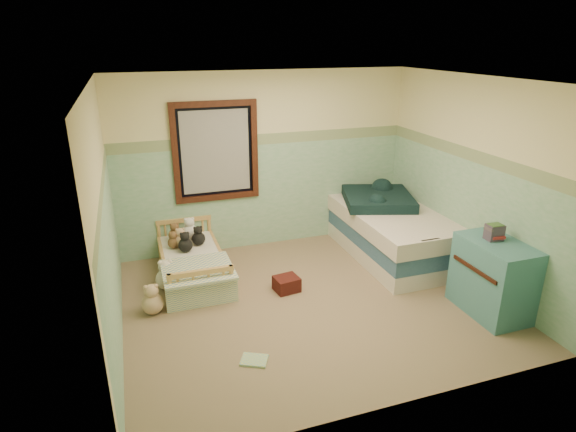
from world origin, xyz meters
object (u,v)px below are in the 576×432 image
object	(u,v)px
toddler_bed_frame	(193,270)
plush_floor_cream	(166,279)
red_pillow	(287,284)
twin_bed_frame	(388,246)
dresser	(493,278)
floor_book	(254,360)
plush_floor_tan	(153,304)

from	to	relation	value
toddler_bed_frame	plush_floor_cream	bearing A→B (deg)	-150.03
plush_floor_cream	red_pillow	distance (m)	1.47
twin_bed_frame	dresser	distance (m)	1.79
toddler_bed_frame	red_pillow	distance (m)	1.25
twin_bed_frame	floor_book	xyz separation A→B (m)	(-2.45, -1.75, -0.10)
plush_floor_cream	dresser	world-z (taller)	dresser
toddler_bed_frame	red_pillow	size ratio (longest dim) A/B	5.34
twin_bed_frame	red_pillow	size ratio (longest dim) A/B	7.69
toddler_bed_frame	twin_bed_frame	bearing A→B (deg)	-3.33
toddler_bed_frame	dresser	size ratio (longest dim) A/B	1.80
toddler_bed_frame	twin_bed_frame	distance (m)	2.75
toddler_bed_frame	plush_floor_cream	distance (m)	0.41
dresser	red_pillow	xyz separation A→B (m)	(-2.00, 1.17, -0.33)
plush_floor_cream	plush_floor_tan	bearing A→B (deg)	-110.86
twin_bed_frame	red_pillow	world-z (taller)	twin_bed_frame
dresser	plush_floor_tan	bearing A→B (deg)	161.89
plush_floor_cream	plush_floor_tan	distance (m)	0.56
dresser	toddler_bed_frame	bearing A→B (deg)	147.91
plush_floor_tan	twin_bed_frame	distance (m)	3.35
red_pillow	floor_book	bearing A→B (deg)	-121.40
twin_bed_frame	red_pillow	distance (m)	1.81
toddler_bed_frame	floor_book	bearing A→B (deg)	-81.13
dresser	floor_book	bearing A→B (deg)	-179.69
twin_bed_frame	dresser	bearing A→B (deg)	-80.96
plush_floor_cream	twin_bed_frame	size ratio (longest dim) A/B	0.12
dresser	floor_book	distance (m)	2.76
plush_floor_cream	dresser	distance (m)	3.79
plush_floor_cream	plush_floor_tan	size ratio (longest dim) A/B	1.07
toddler_bed_frame	floor_book	size ratio (longest dim) A/B	6.07
toddler_bed_frame	floor_book	distance (m)	1.94
plush_floor_tan	floor_book	distance (m)	1.46
plush_floor_cream	twin_bed_frame	xyz separation A→B (m)	(3.10, 0.04, -0.02)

